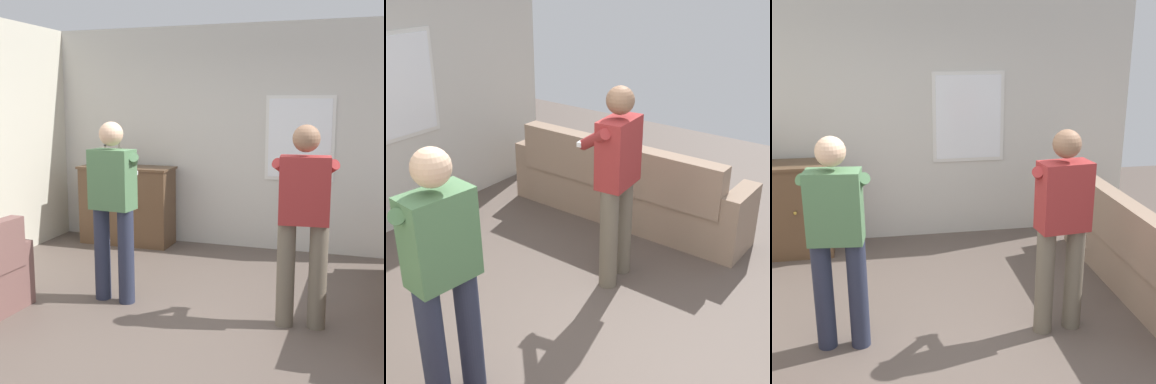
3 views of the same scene
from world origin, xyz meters
The scene contains 6 objects.
ground centered at (0.00, 0.00, 0.00)m, with size 10.40×10.40×0.00m, color brown.
wall_back_with_window centered at (0.02, 2.66, 1.40)m, with size 5.20×0.15×2.80m.
couch centered at (1.95, 0.85, 0.34)m, with size 0.57×2.60×0.90m.
sideboard_cabinet centered at (-1.52, 2.30, 0.51)m, with size 1.24×0.49×1.02m.
person_standing_left centered at (-0.75, 0.38, 0.94)m, with size 0.55×0.49×1.68m.
person_standing_right centered at (0.99, 0.33, 0.94)m, with size 0.55×0.49×1.68m.
Camera 3 is at (-0.46, -3.42, 2.42)m, focal length 50.00 mm.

